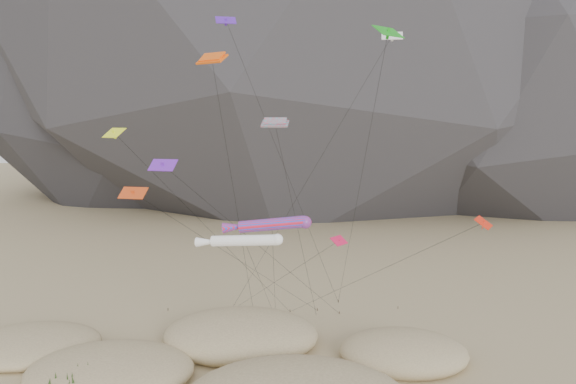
# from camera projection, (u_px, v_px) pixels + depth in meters

# --- Properties ---
(kite_stakes) EXTENTS (24.82, 7.01, 0.30)m
(kite_stakes) POSITION_uv_depth(u_px,v_px,m) (289.00, 310.00, 59.78)
(kite_stakes) COLOR #3F2D1E
(kite_stakes) RESTS_ON ground
(rainbow_tube_kite) EXTENTS (7.01, 16.04, 12.87)m
(rainbow_tube_kite) POSITION_uv_depth(u_px,v_px,m) (269.00, 225.00, 43.58)
(rainbow_tube_kite) COLOR #FF1A32
(rainbow_tube_kite) RESTS_ON ground
(white_tube_kite) EXTENTS (6.69, 18.89, 11.99)m
(white_tube_kite) POSITION_uv_depth(u_px,v_px,m) (241.00, 241.00, 41.32)
(white_tube_kite) COLOR white
(white_tube_kite) RESTS_ON ground
(orange_parafoil) EXTENTS (3.20, 13.94, 25.48)m
(orange_parafoil) POSITION_uv_depth(u_px,v_px,m) (213.00, 62.00, 44.11)
(orange_parafoil) COLOR #F0540C
(orange_parafoil) RESTS_ON ground
(multi_parafoil) EXTENTS (4.48, 14.77, 20.37)m
(multi_parafoil) POSITION_uv_depth(u_px,v_px,m) (276.00, 127.00, 42.59)
(multi_parafoil) COLOR #FF1A37
(multi_parafoil) RESTS_ON ground
(delta_kites) EXTENTS (31.49, 20.73, 28.71)m
(delta_kites) POSITION_uv_depth(u_px,v_px,m) (270.00, 139.00, 45.52)
(delta_kites) COLOR #F1FF1A
(delta_kites) RESTS_ON ground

